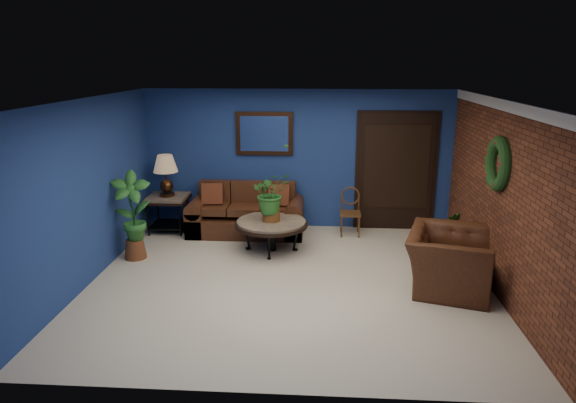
# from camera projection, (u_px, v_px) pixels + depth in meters

# --- Properties ---
(floor) EXTENTS (5.50, 5.50, 0.00)m
(floor) POSITION_uv_depth(u_px,v_px,m) (289.00, 282.00, 7.16)
(floor) COLOR beige
(floor) RESTS_ON ground
(wall_back) EXTENTS (5.50, 0.04, 2.50)m
(wall_back) POSITION_uv_depth(u_px,v_px,m) (298.00, 160.00, 9.23)
(wall_back) COLOR navy
(wall_back) RESTS_ON ground
(wall_left) EXTENTS (0.04, 5.00, 2.50)m
(wall_left) POSITION_uv_depth(u_px,v_px,m) (89.00, 192.00, 7.00)
(wall_left) COLOR navy
(wall_left) RESTS_ON ground
(wall_right_brick) EXTENTS (0.04, 5.00, 2.50)m
(wall_right_brick) POSITION_uv_depth(u_px,v_px,m) (500.00, 199.00, 6.65)
(wall_right_brick) COLOR brown
(wall_right_brick) RESTS_ON ground
(ceiling) EXTENTS (5.50, 5.00, 0.02)m
(ceiling) POSITION_uv_depth(u_px,v_px,m) (289.00, 100.00, 6.49)
(ceiling) COLOR silver
(ceiling) RESTS_ON wall_back
(crown_molding) EXTENTS (0.03, 5.00, 0.14)m
(crown_molding) POSITION_uv_depth(u_px,v_px,m) (509.00, 107.00, 6.34)
(crown_molding) COLOR white
(crown_molding) RESTS_ON wall_right_brick
(wall_mirror) EXTENTS (1.02, 0.06, 0.77)m
(wall_mirror) POSITION_uv_depth(u_px,v_px,m) (264.00, 134.00, 9.10)
(wall_mirror) COLOR #422412
(wall_mirror) RESTS_ON wall_back
(closet_door) EXTENTS (1.44, 0.06, 2.18)m
(closet_door) POSITION_uv_depth(u_px,v_px,m) (396.00, 172.00, 9.15)
(closet_door) COLOR black
(closet_door) RESTS_ON wall_back
(wreath) EXTENTS (0.16, 0.72, 0.72)m
(wreath) POSITION_uv_depth(u_px,v_px,m) (498.00, 164.00, 6.59)
(wreath) COLOR black
(wreath) RESTS_ON wall_right_brick
(sofa) EXTENTS (2.01, 0.87, 0.91)m
(sofa) POSITION_uv_depth(u_px,v_px,m) (247.00, 216.00, 9.13)
(sofa) COLOR #482614
(sofa) RESTS_ON ground
(coffee_table) EXTENTS (1.17, 1.17, 0.50)m
(coffee_table) POSITION_uv_depth(u_px,v_px,m) (271.00, 224.00, 8.22)
(coffee_table) COLOR #4E4944
(coffee_table) RESTS_ON ground
(end_table) EXTENTS (0.72, 0.72, 0.65)m
(end_table) POSITION_uv_depth(u_px,v_px,m) (168.00, 204.00, 9.14)
(end_table) COLOR #4E4944
(end_table) RESTS_ON ground
(table_lamp) EXTENTS (0.43, 0.43, 0.71)m
(table_lamp) POSITION_uv_depth(u_px,v_px,m) (166.00, 171.00, 8.98)
(table_lamp) COLOR #422412
(table_lamp) RESTS_ON end_table
(side_chair) EXTENTS (0.36, 0.36, 0.84)m
(side_chair) POSITION_uv_depth(u_px,v_px,m) (350.00, 208.00, 9.01)
(side_chair) COLOR #553318
(side_chair) RESTS_ON ground
(armchair) EXTENTS (1.37, 1.47, 0.79)m
(armchair) POSITION_uv_depth(u_px,v_px,m) (449.00, 261.00, 6.86)
(armchair) COLOR #482614
(armchair) RESTS_ON ground
(coffee_plant) EXTENTS (0.73, 0.69, 0.79)m
(coffee_plant) POSITION_uv_depth(u_px,v_px,m) (271.00, 194.00, 8.09)
(coffee_plant) COLOR brown
(coffee_plant) RESTS_ON coffee_table
(floor_plant) EXTENTS (0.37, 0.31, 0.80)m
(floor_plant) POSITION_uv_depth(u_px,v_px,m) (447.00, 236.00, 7.77)
(floor_plant) COLOR brown
(floor_plant) RESTS_ON ground
(tall_plant) EXTENTS (0.68, 0.55, 1.38)m
(tall_plant) POSITION_uv_depth(u_px,v_px,m) (132.00, 213.00, 7.82)
(tall_plant) COLOR brown
(tall_plant) RESTS_ON ground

